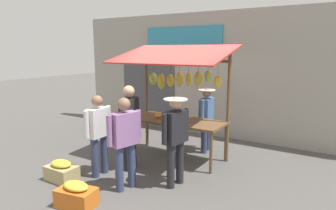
# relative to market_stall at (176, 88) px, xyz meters

# --- Properties ---
(ground_plane) EXTENTS (40.00, 40.00, 0.00)m
(ground_plane) POSITION_rel_market_stall_xyz_m (-0.02, 0.07, -1.57)
(ground_plane) COLOR #514F4C
(street_backdrop) EXTENTS (9.00, 0.30, 3.40)m
(street_backdrop) POSITION_rel_market_stall_xyz_m (0.04, -2.13, 0.13)
(street_backdrop) COLOR #9E998E
(street_backdrop) RESTS_ON ground
(market_stall) EXTENTS (2.50, 1.46, 2.50)m
(market_stall) POSITION_rel_market_stall_xyz_m (0.00, 0.00, 0.00)
(market_stall) COLOR brown
(market_stall) RESTS_ON ground
(vendor_with_sunhat) EXTENTS (0.39, 0.66, 1.51)m
(vendor_with_sunhat) POSITION_rel_market_stall_xyz_m (-0.42, -0.68, -0.69)
(vendor_with_sunhat) COLOR navy
(vendor_with_sunhat) RESTS_ON ground
(shopper_with_ponytail) EXTENTS (0.41, 0.68, 1.60)m
(shopper_with_ponytail) POSITION_rel_market_stall_xyz_m (-0.73, 1.27, -0.62)
(shopper_with_ponytail) COLOR #232328
(shopper_with_ponytail) RESTS_ON ground
(shopper_in_grey_tee) EXTENTS (0.33, 0.67, 1.61)m
(shopper_in_grey_tee) POSITION_rel_market_stall_xyz_m (-0.07, 1.84, -0.64)
(shopper_in_grey_tee) COLOR navy
(shopper_in_grey_tee) RESTS_ON ground
(shopper_with_shopping_bag) EXTENTS (0.23, 0.68, 1.56)m
(shopper_with_shopping_bag) POSITION_rel_market_stall_xyz_m (0.74, 1.64, -0.68)
(shopper_with_shopping_bag) COLOR navy
(shopper_with_shopping_bag) RESTS_ON ground
(shopper_in_striped_shirt) EXTENTS (0.34, 0.70, 1.70)m
(shopper_in_striped_shirt) POSITION_rel_market_stall_xyz_m (0.46, 1.07, -0.57)
(shopper_in_striped_shirt) COLOR #232328
(shopper_in_striped_shirt) RESTS_ON ground
(produce_crate_near) EXTENTS (0.58, 0.38, 0.38)m
(produce_crate_near) POSITION_rel_market_stall_xyz_m (1.16, 2.21, -1.39)
(produce_crate_near) COLOR tan
(produce_crate_near) RESTS_ON ground
(produce_crate_side) EXTENTS (0.65, 0.47, 0.40)m
(produce_crate_side) POSITION_rel_market_stall_xyz_m (0.19, 2.72, -1.39)
(produce_crate_side) COLOR #D1661E
(produce_crate_side) RESTS_ON ground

